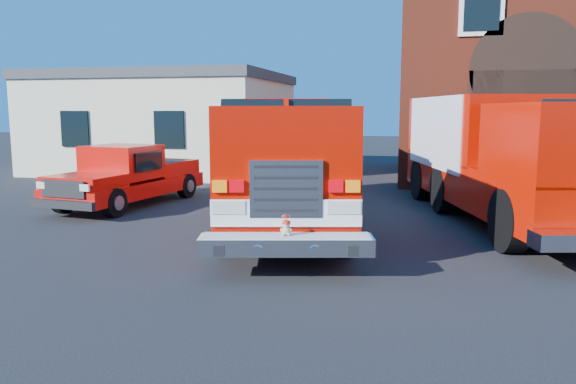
% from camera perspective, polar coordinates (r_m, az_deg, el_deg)
% --- Properties ---
extents(ground, '(100.00, 100.00, 0.00)m').
position_cam_1_polar(ground, '(11.21, 1.42, -5.72)').
color(ground, black).
rests_on(ground, ground).
extents(parking_stripe_far, '(0.12, 3.00, 0.01)m').
position_cam_1_polar(parking_stripe_far, '(18.36, 26.57, -1.08)').
color(parking_stripe_far, '#E0B70B').
rests_on(parking_stripe_far, ground).
extents(side_building, '(10.20, 8.20, 4.35)m').
position_cam_1_polar(side_building, '(26.18, -12.21, 6.99)').
color(side_building, beige).
rests_on(side_building, ground).
extents(fire_engine, '(4.76, 9.88, 2.94)m').
position_cam_1_polar(fire_engine, '(13.61, -0.13, 3.26)').
color(fire_engine, black).
rests_on(fire_engine, ground).
extents(pickup_truck, '(2.62, 5.53, 1.74)m').
position_cam_1_polar(pickup_truck, '(16.79, -15.90, 1.51)').
color(pickup_truck, black).
rests_on(pickup_truck, ground).
extents(secondary_truck, '(5.22, 9.91, 3.08)m').
position_cam_1_polar(secondary_truck, '(14.85, 21.36, 3.72)').
color(secondary_truck, black).
rests_on(secondary_truck, ground).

